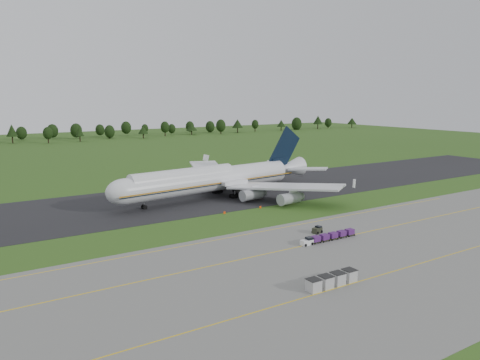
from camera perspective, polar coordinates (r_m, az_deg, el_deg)
ground at (r=106.79m, az=-0.28°, el=-5.01°), size 600.00×600.00×0.00m
apron at (r=81.38m, az=12.77°, el=-10.17°), size 300.00×52.00×0.06m
taxiway at (r=130.67m, az=-6.83°, el=-2.25°), size 300.00×40.00×0.08m
apron_markings at (r=86.13m, az=9.43°, el=-8.88°), size 300.00×30.20×0.01m
tree_line at (r=314.02m, az=-21.70°, el=5.41°), size 521.88×22.44×11.55m
aircraft at (r=130.23m, az=-3.18°, el=0.16°), size 67.33×64.94×18.84m
baggage_train at (r=93.97m, az=10.64°, el=-6.82°), size 13.41×1.42×1.37m
utility_cart at (r=98.54m, az=9.39°, el=-6.08°), size 2.36×1.78×1.15m
uld_row at (r=72.49m, az=11.14°, el=-11.87°), size 9.08×1.88×1.86m
edge_markers at (r=118.58m, az=2.50°, el=-3.35°), size 21.58×0.30×0.60m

